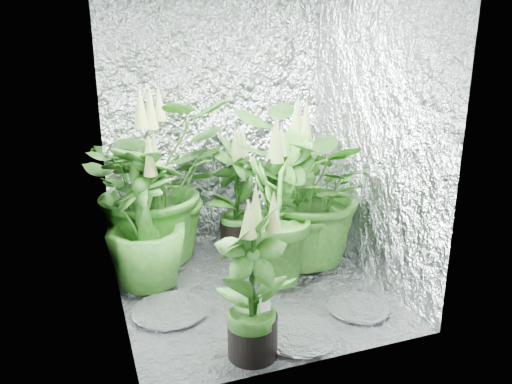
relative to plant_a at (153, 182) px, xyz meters
The scene contains 10 objects.
ground 1.00m from the plant_a, 51.64° to the right, with size 1.60×1.60×0.00m, color silver.
walls 0.90m from the plant_a, 51.64° to the right, with size 1.62×1.62×2.00m.
plant_a is the anchor object (origin of this frame).
plant_b 0.63m from the plant_a, ahead, with size 0.64×0.64×0.94m.
plant_c 0.89m from the plant_a, 39.03° to the right, with size 0.66×0.66×1.05m.
plant_d 0.40m from the plant_a, 107.55° to the right, with size 0.69×0.69×1.01m.
plant_e 1.06m from the plant_a, 23.79° to the right, with size 1.13×1.13×1.17m.
plant_f 1.31m from the plant_a, 78.08° to the right, with size 0.58×0.58×0.88m.
circulation_fan 1.19m from the plant_a, ahead, with size 0.15×0.31×0.35m.
plant_label 1.37m from the plant_a, 76.05° to the right, with size 0.06×0.01×0.09m, color white.
Camera 1 is at (-0.96, -2.69, 1.53)m, focal length 35.00 mm.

